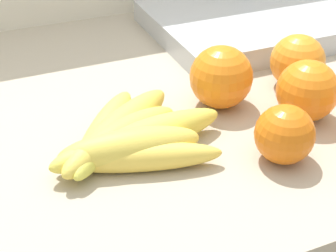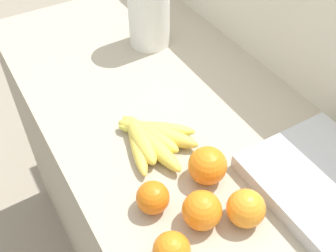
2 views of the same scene
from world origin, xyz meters
name	(u,v)px [view 2 (image 2 of 2)]	position (x,y,z in m)	size (l,w,h in m)	color
counter	(188,232)	(0.00, 0.00, 0.46)	(1.55, 0.64, 0.93)	#ADA08C
wall_back	(282,153)	(0.00, 0.35, 0.65)	(1.95, 0.06, 1.30)	silver
banana_bunch	(150,137)	(-0.03, -0.11, 0.95)	(0.22, 0.19, 0.04)	#EAC54C
orange_far_right	(202,210)	(0.21, -0.13, 0.97)	(0.08, 0.08, 0.08)	orange
orange_front	(153,198)	(0.13, -0.19, 0.96)	(0.07, 0.07, 0.07)	orange
orange_center	(246,208)	(0.25, -0.05, 0.97)	(0.08, 0.08, 0.08)	orange
orange_back_right	(172,251)	(0.25, -0.22, 0.96)	(0.07, 0.07, 0.07)	orange
orange_back_left	(207,166)	(0.13, -0.05, 0.97)	(0.08, 0.08, 0.08)	orange
paper_towel_roll	(149,4)	(-0.40, 0.09, 1.06)	(0.12, 0.12, 0.29)	white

